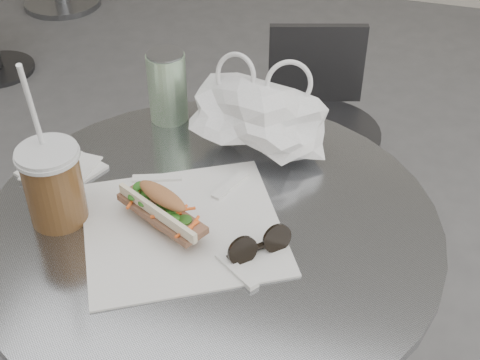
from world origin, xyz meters
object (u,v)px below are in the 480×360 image
(banh_mi, at_px, (162,210))
(sunglasses, at_px, (259,246))
(chair_far, at_px, (314,158))
(drink_can, at_px, (167,86))
(cafe_table, at_px, (215,329))
(iced_coffee, at_px, (53,184))

(banh_mi, xyz_separation_m, sunglasses, (0.17, -0.02, -0.02))
(chair_far, bearing_deg, drink_can, 52.00)
(cafe_table, height_order, banh_mi, banh_mi)
(banh_mi, distance_m, iced_coffee, 0.18)
(sunglasses, height_order, drink_can, drink_can)
(chair_far, xyz_separation_m, drink_can, (-0.21, -0.55, 0.51))
(cafe_table, xyz_separation_m, drink_can, (-0.18, 0.27, 0.35))
(drink_can, bearing_deg, banh_mi, -70.24)
(chair_far, bearing_deg, sunglasses, 77.52)
(drink_can, bearing_deg, sunglasses, -49.61)
(cafe_table, height_order, drink_can, drink_can)
(cafe_table, distance_m, iced_coffee, 0.43)
(iced_coffee, distance_m, sunglasses, 0.34)
(iced_coffee, height_order, drink_can, iced_coffee)
(banh_mi, bearing_deg, drink_can, 136.89)
(cafe_table, bearing_deg, drink_can, 123.42)
(cafe_table, xyz_separation_m, banh_mi, (-0.07, -0.03, 0.31))
(chair_far, distance_m, banh_mi, 0.98)
(cafe_table, relative_size, banh_mi, 3.48)
(cafe_table, bearing_deg, iced_coffee, -165.38)
(cafe_table, distance_m, banh_mi, 0.32)
(cafe_table, distance_m, chair_far, 0.84)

